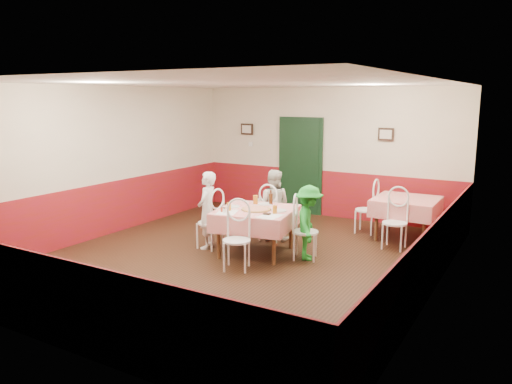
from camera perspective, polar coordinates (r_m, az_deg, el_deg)
The scene contains 39 objects.
floor at distance 8.23m, azimuth -1.65°, elevation -7.54°, with size 7.00×7.00×0.00m, color black.
ceiling at distance 7.82m, azimuth -1.76°, elevation 12.33°, with size 7.00×7.00×0.00m, color white.
back_wall at distance 11.00m, azimuth 8.06°, elevation 4.47°, with size 6.00×0.10×2.80m, color beige.
front_wall at distance 5.33m, azimuth -22.14°, elevation -2.89°, with size 6.00×0.10×2.80m, color beige.
left_wall at distance 9.82m, azimuth -16.73°, elevation 3.38°, with size 0.10×7.00×2.80m, color beige.
right_wall at distance 6.82m, azimuth 20.17°, elevation 0.09°, with size 0.10×7.00×2.80m, color beige.
wainscot_back at distance 11.12m, azimuth 7.91°, elevation -0.14°, with size 6.00×0.03×1.00m, color maroon.
wainscot_front at distance 5.61m, azimuth -21.36°, elevation -11.84°, with size 6.00×0.03×1.00m, color maroon.
wainscot_left at distance 9.96m, azimuth -16.39°, elevation -1.77°, with size 0.03×7.00×1.00m, color maroon.
wainscot_right at distance 7.04m, azimuth 19.57°, elevation -7.11°, with size 0.03×7.00×1.00m, color maroon.
door at distance 11.24m, azimuth 5.08°, elevation 2.87°, with size 0.96×0.06×2.10m, color black.
picture_left at distance 11.83m, azimuth -1.04°, elevation 7.20°, with size 0.32×0.03×0.26m, color black.
picture_right at distance 10.49m, azimuth 14.63°, elevation 6.40°, with size 0.32×0.03×0.26m, color black.
thermostat at distance 11.80m, azimuth -0.62°, elevation 5.49°, with size 0.10×0.03×0.10m, color white.
main_table at distance 8.37m, azimuth 0.00°, elevation -4.54°, with size 1.22×1.22×0.77m, color red.
second_table at distance 9.67m, azimuth 16.71°, elevation -2.92°, with size 1.12×1.12×0.77m, color red.
chair_left at distance 8.68m, azimuth -5.28°, elevation -3.53°, with size 0.42×0.42×0.90m, color white, non-canonical shape.
chair_right at distance 8.11m, azimuth 5.66°, elevation -4.56°, with size 0.42×0.42×0.90m, color white, non-canonical shape.
chair_far at distance 9.13m, azimuth 1.85°, elevation -2.77°, with size 0.42×0.42×0.90m, color white, non-canonical shape.
chair_near at distance 7.59m, azimuth -2.24°, elevation -5.58°, with size 0.42×0.42×0.90m, color white, non-canonical shape.
chair_second_a at distance 9.84m, azimuth 12.50°, elevation -2.02°, with size 0.42×0.42×0.90m, color white, non-canonical shape.
chair_second_b at distance 8.94m, azimuth 15.57°, elevation -3.46°, with size 0.42×0.42×0.90m, color white, non-canonical shape.
pizza at distance 8.21m, azimuth 0.03°, elevation -1.96°, with size 0.47×0.47×0.03m, color #B74723.
plate_left at distance 8.44m, azimuth -2.71°, elevation -1.68°, with size 0.25×0.25×0.01m, color white.
plate_right at distance 8.15m, azimuth 2.65°, elevation -2.13°, with size 0.25×0.25×0.01m, color white.
plate_far at distance 8.64m, azimuth 1.05°, elevation -1.38°, with size 0.25×0.25×0.01m, color white.
glass_a at distance 8.17m, azimuth -3.11°, elevation -1.69°, with size 0.07×0.07×0.13m, color #BF7219.
glass_b at distance 7.95m, azimuth 2.16°, elevation -2.03°, with size 0.07×0.07×0.13m, color #BF7219.
glass_c at distance 8.68m, azimuth -0.06°, elevation -0.86°, with size 0.08×0.08×0.15m, color #BF7219.
beer_bottle at distance 8.60m, azimuth 1.71°, elevation -0.69°, with size 0.06×0.06×0.23m, color #381C0A.
shaker_a at distance 8.03m, azimuth -3.70°, elevation -2.07°, with size 0.04×0.04×0.09m, color silver.
shaker_b at distance 8.00m, azimuth -3.56°, elevation -2.11°, with size 0.04×0.04×0.09m, color silver.
shaker_c at distance 8.08m, azimuth -3.95°, elevation -1.99°, with size 0.04×0.04×0.09m, color #B23319.
menu_left at distance 8.07m, azimuth -3.31°, elevation -2.31°, with size 0.30×0.40×0.00m, color white.
menu_right at distance 7.80m, azimuth 1.63°, elevation -2.77°, with size 0.30×0.40×0.00m, color white.
wallet at distance 7.90m, azimuth 1.26°, elevation -2.52°, with size 0.11×0.09×0.02m, color black.
diner_left at distance 8.65m, azimuth -5.61°, elevation -2.08°, with size 0.49×0.32×1.34m, color gray.
diner_far at distance 9.13m, azimuth 1.96°, elevation -1.47°, with size 0.63×0.49×1.30m, color gray.
diner_right at distance 8.06m, azimuth 6.03°, elevation -3.51°, with size 0.78×0.45×1.21m, color gray.
Camera 1 is at (4.16, -6.62, 2.59)m, focal length 35.00 mm.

